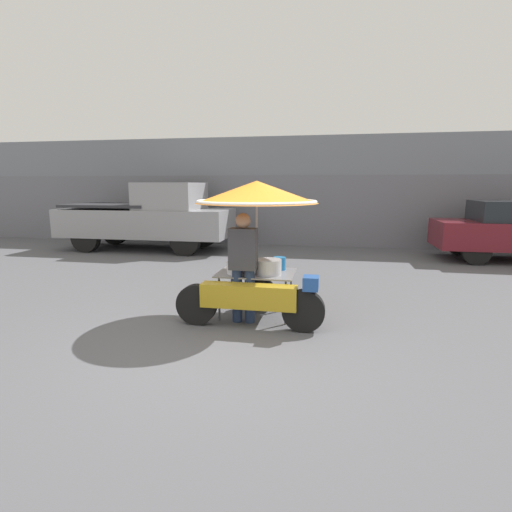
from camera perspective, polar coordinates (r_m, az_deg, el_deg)
ground_plane at (r=5.04m, az=-4.00°, el=-12.36°), size 36.00×36.00×0.00m
shopfront_building at (r=13.73m, az=5.98°, el=9.15°), size 28.00×2.06×3.41m
vendor_motorcycle_cart at (r=5.70m, az=0.03°, el=5.95°), size 2.05×1.76×1.98m
vendor_person at (r=5.54m, az=-1.84°, el=-0.94°), size 0.38×0.22×1.55m
pickup_truck at (r=12.32m, az=-14.88°, el=5.37°), size 5.04×1.86×1.99m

